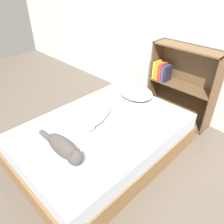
{
  "coord_description": "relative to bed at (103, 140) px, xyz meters",
  "views": [
    {
      "loc": [
        1.36,
        -1.23,
        1.78
      ],
      "look_at": [
        0.0,
        0.14,
        0.5
      ],
      "focal_mm": 35.0,
      "sensor_mm": 36.0,
      "label": 1
    }
  ],
  "objects": [
    {
      "name": "cat_light",
      "position": [
        -0.08,
        -0.0,
        0.27
      ],
      "size": [
        0.26,
        0.6,
        0.14
      ],
      "rotation": [
        0.0,
        0.0,
        5.0
      ],
      "color": "beige",
      "rests_on": "bed"
    },
    {
      "name": "pillow",
      "position": [
        -0.14,
        0.7,
        0.27
      ],
      "size": [
        0.46,
        0.36,
        0.13
      ],
      "color": "beige",
      "rests_on": "bed"
    },
    {
      "name": "wall_back",
      "position": [
        0.0,
        1.39,
        1.05
      ],
      "size": [
        8.0,
        0.06,
        2.5
      ],
      "color": "silver",
      "rests_on": "ground_plane"
    },
    {
      "name": "ground_plane",
      "position": [
        0.0,
        0.0,
        -0.2
      ],
      "size": [
        8.0,
        8.0,
        0.0
      ],
      "primitive_type": "plane",
      "color": "brown"
    },
    {
      "name": "bed",
      "position": [
        0.0,
        0.0,
        0.0
      ],
      "size": [
        1.26,
        1.83,
        0.4
      ],
      "color": "brown",
      "rests_on": "ground_plane"
    },
    {
      "name": "bookshelf",
      "position": [
        0.17,
        1.26,
        0.32
      ],
      "size": [
        0.87,
        0.26,
        1.01
      ],
      "color": "brown",
      "rests_on": "ground_plane"
    },
    {
      "name": "cat_dark",
      "position": [
        0.08,
        -0.53,
        0.28
      ],
      "size": [
        0.62,
        0.16,
        0.16
      ],
      "rotation": [
        0.0,
        0.0,
        0.0
      ],
      "color": "#47423D",
      "rests_on": "bed"
    }
  ]
}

